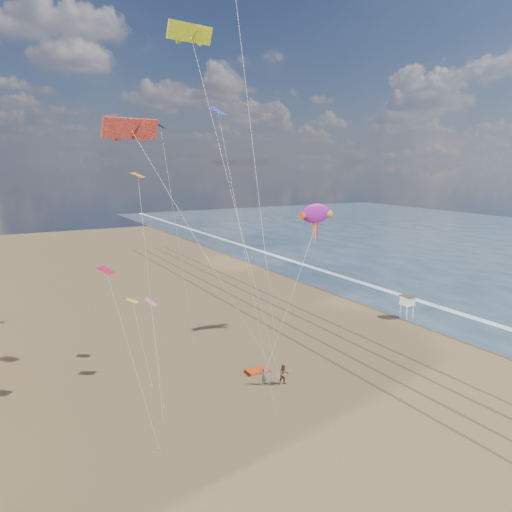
{
  "coord_description": "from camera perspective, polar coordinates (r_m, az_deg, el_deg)",
  "views": [
    {
      "loc": [
        -30.15,
        -19.83,
        19.38
      ],
      "look_at": [
        -4.86,
        26.0,
        9.5
      ],
      "focal_mm": 35.0,
      "sensor_mm": 36.0,
      "label": 1
    }
  ],
  "objects": [
    {
      "name": "show_kite",
      "position": [
        56.36,
        6.85,
        4.81
      ],
      "size": [
        7.74,
        4.58,
        18.97
      ],
      "color": "#AB1AAC",
      "rests_on": "ground"
    },
    {
      "name": "kite_flyer_a",
      "position": [
        45.27,
        0.92,
        -13.62
      ],
      "size": [
        0.57,
        0.4,
        1.49
      ],
      "primitive_type": "imported",
      "rotation": [
        0.0,
        0.0,
        0.09
      ],
      "color": "slate",
      "rests_on": "ground"
    },
    {
      "name": "lifeguard_stand",
      "position": [
        65.72,
        16.92,
        -4.9
      ],
      "size": [
        1.61,
        1.61,
        2.91
      ],
      "color": "white",
      "rests_on": "ground"
    },
    {
      "name": "grounded_kite",
      "position": [
        47.99,
        0.16,
        -12.98
      ],
      "size": [
        2.1,
        1.37,
        0.24
      ],
      "primitive_type": "cube",
      "rotation": [
        0.0,
        0.0,
        -0.02
      ],
      "color": "#FF4815",
      "rests_on": "ground"
    },
    {
      "name": "kite_flyer_b",
      "position": [
        45.27,
        3.21,
        -13.35
      ],
      "size": [
        1.04,
        0.87,
        1.9
      ],
      "primitive_type": "imported",
      "rotation": [
        0.0,
        0.0,
        -0.18
      ],
      "color": "#985F4D",
      "rests_on": "ground"
    },
    {
      "name": "ground",
      "position": [
        40.96,
        25.68,
        -18.68
      ],
      "size": [
        260.0,
        260.0,
        0.0
      ],
      "primitive_type": "plane",
      "color": "brown",
      "rests_on": "ground"
    },
    {
      "name": "tracks",
      "position": [
        62.67,
        4.2,
        -7.35
      ],
      "size": [
        7.68,
        120.0,
        0.01
      ],
      "color": "brown",
      "rests_on": "ground"
    },
    {
      "name": "wet_sand",
      "position": [
        79.82,
        10.21,
        -3.54
      ],
      "size": [
        260.0,
        260.0,
        0.0
      ],
      "primitive_type": "plane",
      "color": "#42301E",
      "rests_on": "ground"
    },
    {
      "name": "small_kites",
      "position": [
        46.22,
        -11.15,
        6.16
      ],
      "size": [
        12.55,
        16.75,
        18.4
      ],
      "color": "yellow",
      "rests_on": "ground"
    },
    {
      "name": "foam",
      "position": [
        82.47,
        12.48,
        -3.16
      ],
      "size": [
        260.0,
        260.0,
        0.0
      ],
      "primitive_type": "plane",
      "color": "white",
      "rests_on": "ground"
    },
    {
      "name": "parafoils",
      "position": [
        48.8,
        -7.68,
        26.8
      ],
      "size": [
        15.19,
        9.44,
        21.62
      ],
      "color": "black",
      "rests_on": "ground"
    }
  ]
}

